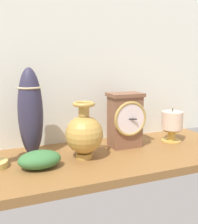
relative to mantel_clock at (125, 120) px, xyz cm
name	(u,v)px	position (x,y,z in cm)	size (l,w,h in cm)	color
ground_plane	(95,160)	(-13.37, -5.21, -10.82)	(100.00, 36.00, 2.40)	brown
back_wall	(75,52)	(-13.37, 13.29, 22.88)	(120.00, 2.00, 65.00)	silver
mantel_clock	(125,120)	(0.00, 0.00, 0.00)	(11.83, 9.59, 18.70)	brown
brass_vase_bulbous	(84,134)	(-16.80, -5.47, -1.93)	(11.58, 11.58, 17.37)	#BC9143
pillar_candle_front	(172,123)	(18.99, -0.72, -2.93)	(7.66, 7.66, 12.36)	gold
tall_ceramic_vase	(31,112)	(-31.25, 3.11, 4.29)	(7.63, 7.63, 27.52)	#302D45
ivy_sprig	(40,160)	(-30.96, -8.26, -7.13)	(11.91, 8.34, 4.98)	#39713B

